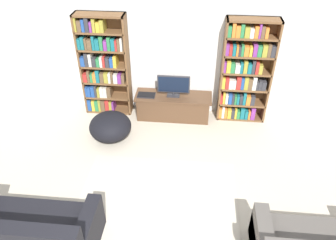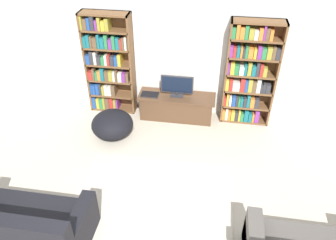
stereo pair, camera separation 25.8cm
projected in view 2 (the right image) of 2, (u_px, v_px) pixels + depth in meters
The scene contains 9 objects.
wall_back at pixel (180, 50), 6.09m from camera, with size 8.80×0.06×2.60m.
bookshelf_left at pixel (108, 64), 6.29m from camera, with size 0.92×0.30×2.00m.
bookshelf_right at pixel (249, 75), 5.96m from camera, with size 0.92×0.30×2.00m.
tv_stand at pixel (177, 106), 6.46m from camera, with size 1.48×0.49×0.49m.
television at pixel (177, 86), 6.18m from camera, with size 0.62×0.16×0.43m.
laptop at pixel (150, 94), 6.33m from camera, with size 0.34×0.21×0.03m.
area_rug at pixel (153, 201), 4.84m from camera, with size 2.34×1.82×0.02m.
couch_left_sectional at pixel (21, 228), 4.12m from camera, with size 1.69×0.88×0.87m.
beanbag_ottoman at pixel (112, 124), 5.99m from camera, with size 0.76×0.76×0.48m, color black.
Camera 2 is at (0.67, -1.44, 3.80)m, focal length 35.00 mm.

